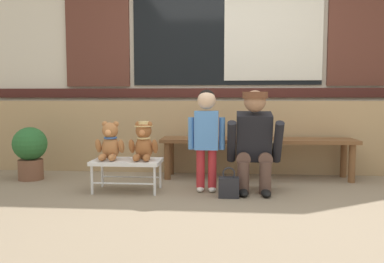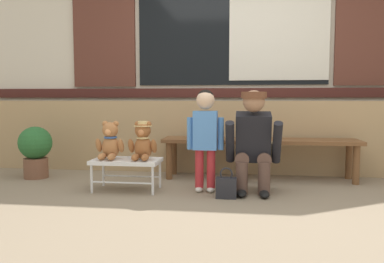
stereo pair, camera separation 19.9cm
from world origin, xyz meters
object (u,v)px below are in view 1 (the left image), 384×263
at_px(child_standing, 207,129).
at_px(handbag_on_ground, 229,187).
at_px(wooden_bench_long, 257,145).
at_px(small_display_bench, 127,163).
at_px(adult_crouching, 255,141).
at_px(potted_plant, 30,150).
at_px(teddy_bear_with_hat, 144,142).
at_px(teddy_bear_plain, 110,142).

height_order(child_standing, handbag_on_ground, child_standing).
bearing_deg(wooden_bench_long, small_display_bench, -151.19).
height_order(wooden_bench_long, adult_crouching, adult_crouching).
distance_m(wooden_bench_long, potted_plant, 2.46).
bearing_deg(small_display_bench, wooden_bench_long, 28.81).
bearing_deg(handbag_on_ground, child_standing, 135.16).
relative_size(small_display_bench, adult_crouching, 0.67).
bearing_deg(potted_plant, handbag_on_ground, -15.36).
relative_size(teddy_bear_with_hat, handbag_on_ground, 1.34).
distance_m(teddy_bear_with_hat, adult_crouching, 1.04).
relative_size(teddy_bear_plain, handbag_on_ground, 1.34).
distance_m(teddy_bear_plain, teddy_bear_with_hat, 0.32).
relative_size(small_display_bench, potted_plant, 1.12).
bearing_deg(adult_crouching, child_standing, -177.71).
xyz_separation_m(wooden_bench_long, handbag_on_ground, (-0.32, -0.86, -0.28)).
height_order(teddy_bear_with_hat, adult_crouching, adult_crouching).
relative_size(teddy_bear_plain, child_standing, 0.38).
relative_size(child_standing, potted_plant, 1.68).
height_order(adult_crouching, handbag_on_ground, adult_crouching).
relative_size(small_display_bench, child_standing, 0.67).
bearing_deg(small_display_bench, adult_crouching, 3.20).
distance_m(child_standing, potted_plant, 1.98).
xyz_separation_m(child_standing, adult_crouching, (0.45, 0.02, -0.11)).
height_order(small_display_bench, potted_plant, potted_plant).
relative_size(wooden_bench_long, small_display_bench, 3.28).
height_order(teddy_bear_with_hat, handbag_on_ground, teddy_bear_with_hat).
bearing_deg(teddy_bear_plain, teddy_bear_with_hat, 0.13).
relative_size(teddy_bear_with_hat, child_standing, 0.38).
relative_size(wooden_bench_long, teddy_bear_with_hat, 5.78).
bearing_deg(small_display_bench, teddy_bear_plain, 179.49).
height_order(wooden_bench_long, teddy_bear_plain, teddy_bear_plain).
height_order(small_display_bench, child_standing, child_standing).
bearing_deg(adult_crouching, potted_plant, 171.38).
bearing_deg(adult_crouching, teddy_bear_plain, -177.24).
relative_size(small_display_bench, handbag_on_ground, 2.35).
relative_size(child_standing, adult_crouching, 1.01).
distance_m(wooden_bench_long, teddy_bear_with_hat, 1.32).
height_order(teddy_bear_plain, handbag_on_ground, teddy_bear_plain).
relative_size(handbag_on_ground, potted_plant, 0.48).
bearing_deg(teddy_bear_plain, small_display_bench, -0.51).
height_order(wooden_bench_long, child_standing, child_standing).
relative_size(wooden_bench_long, teddy_bear_plain, 5.78).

